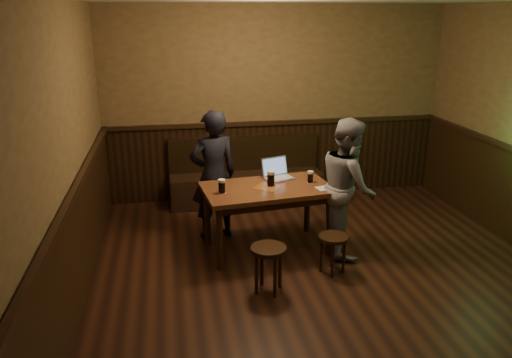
{
  "coord_description": "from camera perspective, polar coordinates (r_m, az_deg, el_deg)",
  "views": [
    {
      "loc": [
        -1.58,
        -4.12,
        2.67
      ],
      "look_at": [
        -0.65,
        1.05,
        0.92
      ],
      "focal_mm": 35.0,
      "sensor_mm": 36.0,
      "label": 1
    }
  ],
  "objects": [
    {
      "name": "pub_table",
      "position": [
        5.73,
        1.3,
        -1.88
      ],
      "size": [
        1.54,
        1.0,
        0.78
      ],
      "rotation": [
        0.0,
        0.0,
        0.12
      ],
      "color": "#512517",
      "rests_on": "ground"
    },
    {
      "name": "pint_right",
      "position": [
        5.85,
        6.23,
        0.24
      ],
      "size": [
        0.09,
        0.09,
        0.14
      ],
      "color": "#9F1613",
      "rests_on": "pub_table"
    },
    {
      "name": "stool_left",
      "position": [
        4.99,
        1.43,
        -8.79
      ],
      "size": [
        0.45,
        0.45,
        0.48
      ],
      "rotation": [
        0.0,
        0.0,
        0.31
      ],
      "color": "black",
      "rests_on": "ground"
    },
    {
      "name": "pint_mid",
      "position": [
        5.7,
        1.71,
        0.04
      ],
      "size": [
        0.12,
        0.12,
        0.18
      ],
      "color": "#9F1613",
      "rests_on": "pub_table"
    },
    {
      "name": "menu",
      "position": [
        5.72,
        8.0,
        -1.0
      ],
      "size": [
        0.25,
        0.19,
        0.0
      ],
      "primitive_type": "cube",
      "rotation": [
        0.0,
        0.0,
        0.2
      ],
      "color": "silver",
      "rests_on": "pub_table"
    },
    {
      "name": "pint_left",
      "position": [
        5.49,
        -3.94,
        -0.83
      ],
      "size": [
        0.1,
        0.1,
        0.16
      ],
      "color": "#9F1613",
      "rests_on": "pub_table"
    },
    {
      "name": "person_grey",
      "position": [
        5.77,
        10.44,
        -0.85
      ],
      "size": [
        0.7,
        0.84,
        1.58
      ],
      "primitive_type": "imported",
      "rotation": [
        0.0,
        0.0,
        1.43
      ],
      "color": "gray",
      "rests_on": "ground"
    },
    {
      "name": "laptop",
      "position": [
        6.0,
        2.43,
        0.7
      ],
      "size": [
        0.4,
        0.36,
        0.24
      ],
      "rotation": [
        0.0,
        0.0,
        0.31
      ],
      "color": "silver",
      "rests_on": "pub_table"
    },
    {
      "name": "room",
      "position": [
        4.84,
        9.35,
        0.53
      ],
      "size": [
        5.04,
        6.04,
        2.84
      ],
      "color": "black",
      "rests_on": "ground"
    },
    {
      "name": "stool_right",
      "position": [
        5.41,
        8.8,
        -7.26
      ],
      "size": [
        0.4,
        0.4,
        0.43
      ],
      "rotation": [
        0.0,
        0.0,
        -0.31
      ],
      "color": "black",
      "rests_on": "ground"
    },
    {
      "name": "person_suit",
      "position": [
        6.05,
        -4.88,
        0.42
      ],
      "size": [
        0.65,
        0.5,
        1.6
      ],
      "primitive_type": "imported",
      "rotation": [
        0.0,
        0.0,
        3.37
      ],
      "color": "black",
      "rests_on": "ground"
    },
    {
      "name": "bench",
      "position": [
        7.34,
        -1.18,
        -0.29
      ],
      "size": [
        2.2,
        0.5,
        0.95
      ],
      "color": "black",
      "rests_on": "ground"
    }
  ]
}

